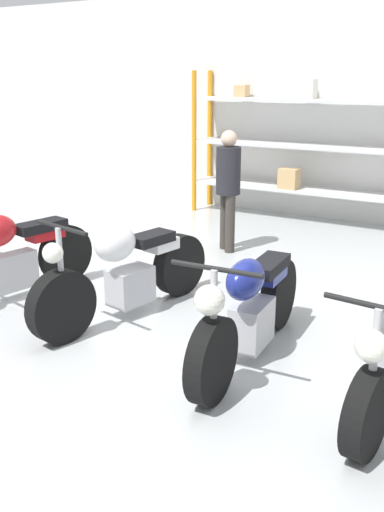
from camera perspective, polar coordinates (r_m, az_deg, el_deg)
The scene contains 7 objects.
ground_plane at distance 5.08m, azimuth -2.30°, elevation -8.74°, with size 30.00×30.00×0.00m, color #B2B7B7.
back_wall at distance 9.44m, azimuth 15.53°, elevation 14.23°, with size 30.00×0.08×3.60m.
shelving_rack at distance 9.24m, azimuth 12.16°, elevation 11.03°, with size 4.15×0.63×2.34m.
motorcycle_red at distance 6.16m, azimuth -18.11°, elevation 0.09°, with size 0.69×2.05×1.05m.
motorcycle_white at distance 5.52m, azimuth -6.66°, elevation -1.66°, with size 0.75×2.18×1.05m.
motorcycle_blue at distance 4.66m, azimuth 5.77°, elevation -5.34°, with size 0.69×2.11×1.01m.
person_browsing at distance 7.50m, azimuth 3.63°, elevation 7.41°, with size 0.45×0.45×1.59m.
Camera 1 is at (2.46, -3.83, 2.25)m, focal length 40.00 mm.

